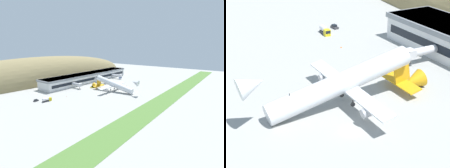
% 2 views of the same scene
% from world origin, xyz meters
% --- Properties ---
extents(ground_plane, '(381.72, 381.72, 0.00)m').
position_xyz_m(ground_plane, '(0.00, 0.00, 0.00)').
color(ground_plane, '#9E9E99').
extents(grass_strip_foreground, '(343.54, 16.57, 0.08)m').
position_xyz_m(grass_strip_foreground, '(0.00, -42.79, 0.04)').
color(grass_strip_foreground, '#4C7533').
rests_on(grass_strip_foreground, ground_plane).
extents(hill_backdrop, '(287.65, 64.23, 55.35)m').
position_xyz_m(hill_backdrop, '(-17.03, 104.06, 0.00)').
color(hill_backdrop, olive).
rests_on(hill_backdrop, ground_plane).
extents(terminal_building, '(119.30, 20.08, 9.75)m').
position_xyz_m(terminal_building, '(8.93, 54.20, 5.52)').
color(terminal_building, silver).
rests_on(terminal_building, ground_plane).
extents(jetway_0, '(3.38, 11.58, 5.43)m').
position_xyz_m(jetway_0, '(-23.81, 38.23, 3.99)').
color(jetway_0, silver).
rests_on(jetway_0, ground_plane).
extents(jetway_1, '(3.38, 15.89, 5.43)m').
position_xyz_m(jetway_1, '(8.53, 35.93, 3.99)').
color(jetway_1, silver).
rests_on(jetway_1, ground_plane).
extents(jetway_2, '(3.38, 14.94, 5.43)m').
position_xyz_m(jetway_2, '(40.47, 36.43, 3.99)').
color(jetway_2, silver).
rests_on(jetway_2, ground_plane).
extents(cargo_airplane, '(35.78, 50.56, 15.11)m').
position_xyz_m(cargo_airplane, '(-10.98, 4.43, 6.09)').
color(cargo_airplane, silver).
extents(service_car_0, '(3.76, 2.08, 1.61)m').
position_xyz_m(service_car_0, '(-69.78, 32.77, 0.67)').
color(service_car_0, '#333338').
rests_on(service_car_0, ground_plane).
extents(service_car_1, '(4.57, 2.14, 1.51)m').
position_xyz_m(service_car_1, '(45.02, 34.76, 0.62)').
color(service_car_1, '#264C99').
rests_on(service_car_1, ground_plane).
extents(service_car_2, '(4.29, 2.10, 1.57)m').
position_xyz_m(service_car_2, '(-13.18, 28.54, 0.65)').
color(service_car_2, gold).
rests_on(service_car_2, ground_plane).
extents(fuel_truck, '(6.88, 2.69, 3.04)m').
position_xyz_m(fuel_truck, '(-64.99, 26.04, 1.43)').
color(fuel_truck, gold).
rests_on(fuel_truck, ground_plane).
extents(box_truck, '(7.89, 2.27, 3.04)m').
position_xyz_m(box_truck, '(10.43, 28.21, 1.47)').
color(box_truck, '#264C99').
rests_on(box_truck, ground_plane).
extents(traffic_cone_0, '(0.52, 0.52, 0.58)m').
position_xyz_m(traffic_cone_0, '(32.78, 8.98, 0.28)').
color(traffic_cone_0, orange).
rests_on(traffic_cone_0, ground_plane).
extents(traffic_cone_1, '(0.52, 0.52, 0.58)m').
position_xyz_m(traffic_cone_1, '(-48.30, 24.07, 0.28)').
color(traffic_cone_1, orange).
rests_on(traffic_cone_1, ground_plane).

